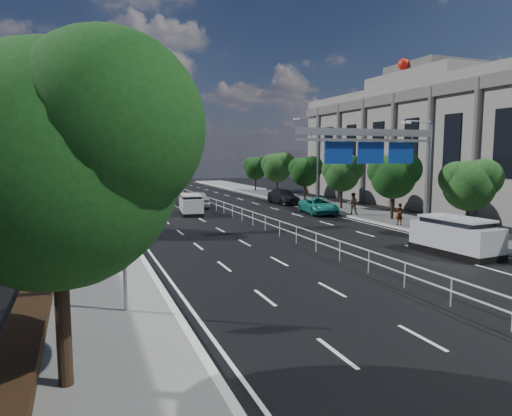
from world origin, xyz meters
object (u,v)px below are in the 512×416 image
toilet_sign (108,227)px  silver_minivan (455,236)px  near_car_silver (196,199)px  white_minivan (191,205)px  parked_car_teal (319,206)px  red_bus (122,186)px  parked_car_dark (283,197)px  pedestrian_a (399,214)px  near_car_dark (125,185)px  overhead_gantry (382,148)px  pedestrian_b (353,204)px

toilet_sign → silver_minivan: bearing=10.4°
near_car_silver → white_minivan: bearing=72.7°
near_car_silver → parked_car_teal: size_ratio=0.97×
red_bus → parked_car_teal: bearing=-41.8°
white_minivan → parked_car_dark: white_minivan is taller
silver_minivan → pedestrian_a: 8.95m
toilet_sign → near_car_silver: bearing=71.1°
near_car_dark → pedestrian_a: 45.53m
overhead_gantry → near_car_silver: 20.83m
white_minivan → silver_minivan: 22.53m
near_car_silver → silver_minivan: silver_minivan is taller
near_car_silver → parked_car_dark: 9.43m
near_car_dark → pedestrian_a: size_ratio=2.57×
white_minivan → near_car_silver: size_ratio=0.86×
parked_car_teal → near_car_dark: bearing=119.2°
pedestrian_b → near_car_dark: bearing=-36.3°
red_bus → parked_car_dark: bearing=-21.0°
white_minivan → pedestrian_a: bearing=-37.2°
red_bus → parked_car_teal: size_ratio=2.21×
parked_car_teal → parked_car_dark: (0.51, 8.60, 0.03)m
red_bus → overhead_gantry: bearing=-56.6°
parked_car_teal → overhead_gantry: bearing=-88.0°
overhead_gantry → parked_car_teal: bearing=84.1°
white_minivan → red_bus: bearing=117.0°
overhead_gantry → pedestrian_b: overhead_gantry is taller
silver_minivan → parked_car_teal: bearing=82.0°
parked_car_teal → pedestrian_a: pedestrian_a is taller
toilet_sign → overhead_gantry: 20.52m
toilet_sign → silver_minivan: toilet_sign is taller
silver_minivan → toilet_sign: bearing=-173.2°
overhead_gantry → parked_car_teal: (1.05, 10.17, -4.90)m
pedestrian_b → near_car_silver: bearing=-14.1°
near_car_silver → parked_car_dark: near_car_silver is taller
silver_minivan → pedestrian_b: 14.96m
parked_car_teal → near_car_silver: bearing=144.2°
overhead_gantry → silver_minivan: (-0.24, -6.84, -4.65)m
silver_minivan → overhead_gantry: bearing=84.3°
red_bus → near_car_silver: size_ratio=2.28×
toilet_sign → overhead_gantry: size_ratio=0.42×
red_bus → pedestrian_b: bearing=-42.3°
near_car_dark → silver_minivan: (12.09, -51.32, 0.29)m
red_bus → parked_car_teal: red_bus is taller
toilet_sign → overhead_gantry: bearing=29.6°
toilet_sign → near_car_dark: bearing=84.4°
toilet_sign → overhead_gantry: overhead_gantry is taller
parked_car_dark → pedestrian_a: pedestrian_a is taller
parked_car_teal → pedestrian_a: bearing=-70.2°
near_car_silver → overhead_gantry: bearing=114.1°
white_minivan → parked_car_teal: size_ratio=0.83×
silver_minivan → near_car_dark: bearing=99.6°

